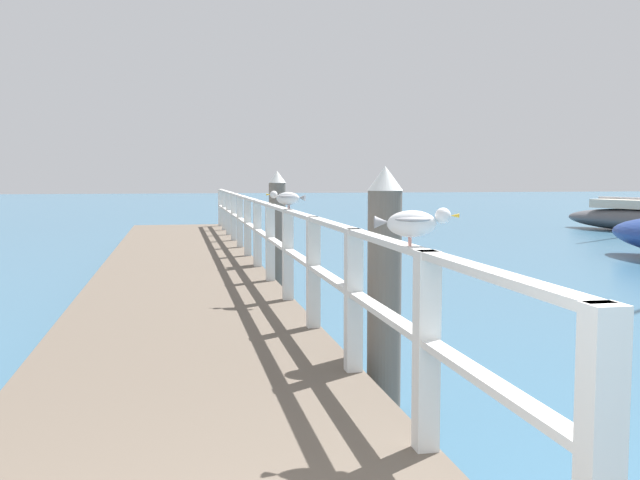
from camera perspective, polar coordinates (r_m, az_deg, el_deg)
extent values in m
cube|color=brown|center=(12.13, -10.45, -3.15)|extent=(2.57, 21.47, 0.44)
cube|color=silver|center=(2.62, 20.49, -16.20)|extent=(0.12, 0.12, 1.07)
cube|color=silver|center=(4.06, 8.09, -8.37)|extent=(0.12, 0.12, 1.07)
cube|color=silver|center=(5.62, 2.56, -4.61)|extent=(0.12, 0.12, 1.07)
cube|color=silver|center=(7.22, -0.52, -2.47)|extent=(0.12, 0.12, 1.07)
cube|color=silver|center=(8.85, -2.47, -1.11)|extent=(0.12, 0.12, 1.07)
cube|color=silver|center=(10.48, -3.81, -0.18)|extent=(0.12, 0.12, 1.07)
cube|color=silver|center=(12.12, -4.79, 0.51)|extent=(0.12, 0.12, 1.07)
cube|color=silver|center=(13.76, -5.53, 1.03)|extent=(0.12, 0.12, 1.07)
cube|color=silver|center=(15.41, -6.12, 1.44)|extent=(0.12, 0.12, 1.07)
cube|color=silver|center=(17.05, -6.60, 1.77)|extent=(0.12, 0.12, 1.07)
cube|color=silver|center=(18.70, -6.99, 2.04)|extent=(0.12, 0.12, 1.07)
cube|color=silver|center=(20.35, -7.31, 2.27)|extent=(0.12, 0.12, 1.07)
cube|color=silver|center=(22.01, -7.59, 2.47)|extent=(0.12, 0.12, 1.07)
cube|color=silver|center=(12.09, -4.81, 2.95)|extent=(0.10, 19.87, 0.04)
cube|color=silver|center=(12.11, -4.79, 0.76)|extent=(0.10, 19.87, 0.04)
cylinder|color=#6B6056|center=(6.20, 4.91, -4.51)|extent=(0.28, 0.28, 1.79)
cone|color=white|center=(6.12, 4.98, 4.71)|extent=(0.29, 0.29, 0.20)
cylinder|color=#6B6056|center=(12.57, -3.26, 0.29)|extent=(0.28, 0.28, 1.79)
cone|color=white|center=(12.53, -3.28, 4.82)|extent=(0.29, 0.29, 0.20)
ellipsoid|color=white|center=(4.22, 7.00, 1.24)|extent=(0.30, 0.17, 0.15)
sphere|color=white|center=(4.25, 9.34, 1.84)|extent=(0.09, 0.09, 0.09)
cone|color=gold|center=(4.26, 10.20, 1.84)|extent=(0.05, 0.03, 0.02)
cone|color=#939399|center=(4.19, 4.71, 1.37)|extent=(0.09, 0.08, 0.07)
ellipsoid|color=#939399|center=(4.22, 7.00, 1.59)|extent=(0.25, 0.21, 0.04)
cylinder|color=tan|center=(4.25, 6.80, -0.09)|extent=(0.01, 0.01, 0.05)
cylinder|color=tan|center=(4.20, 6.90, -0.15)|extent=(0.01, 0.01, 0.05)
ellipsoid|color=white|center=(8.78, -2.46, 3.17)|extent=(0.31, 0.24, 0.15)
sphere|color=white|center=(8.83, -3.54, 3.47)|extent=(0.09, 0.09, 0.09)
cone|color=gold|center=(8.85, -3.94, 3.47)|extent=(0.06, 0.04, 0.02)
cone|color=#939399|center=(8.72, -1.39, 3.23)|extent=(0.10, 0.10, 0.07)
ellipsoid|color=#939399|center=(8.77, -2.46, 3.34)|extent=(0.28, 0.26, 0.04)
cylinder|color=tan|center=(8.75, -2.44, 2.51)|extent=(0.01, 0.01, 0.05)
cylinder|color=tan|center=(8.80, -2.34, 2.52)|extent=(0.01, 0.01, 0.05)
cylinder|color=#B2B2B7|center=(28.03, 22.23, 2.97)|extent=(0.80, 2.13, 0.08)
cube|color=beige|center=(28.02, 22.27, 2.55)|extent=(1.72, 2.50, 0.30)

